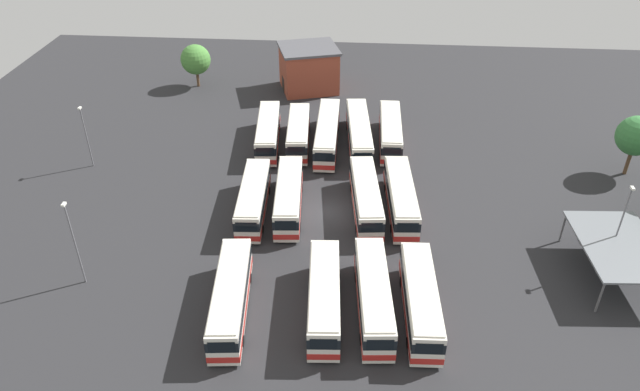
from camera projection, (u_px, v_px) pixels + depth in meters
name	position (u px, v px, depth m)	size (l,w,h in m)	color
ground_plane	(327.00, 212.00, 64.96)	(110.53, 110.53, 0.00)	#28282B
bus_row0_slot0	(268.00, 132.00, 76.73)	(12.72, 3.87, 3.49)	silver
bus_row0_slot1	(298.00, 133.00, 76.54)	(11.69, 3.45, 3.49)	silver
bus_row0_slot2	(327.00, 133.00, 76.57)	(14.59, 2.83, 3.49)	silver
bus_row0_slot3	(359.00, 133.00, 76.59)	(14.73, 3.89, 3.49)	silver
bus_row0_slot4	(390.00, 132.00, 76.82)	(12.63, 2.74, 3.49)	silver
bus_row1_slot0	(253.00, 199.00, 63.85)	(12.05, 3.34, 3.49)	silver
bus_row1_slot1	(289.00, 196.00, 64.22)	(12.43, 3.55, 3.49)	silver
bus_row1_slot3	(366.00, 197.00, 64.06)	(12.78, 3.97, 3.49)	silver
bus_row1_slot4	(401.00, 197.00, 64.08)	(12.76, 3.50, 3.49)	silver
bus_row2_slot0	(231.00, 297.00, 51.16)	(12.68, 3.83, 3.49)	silver
bus_row2_slot2	(324.00, 296.00, 51.20)	(12.07, 3.40, 3.49)	silver
bus_row2_slot3	(373.00, 295.00, 51.32)	(12.56, 3.66, 3.49)	silver
bus_row2_slot4	(420.00, 300.00, 50.86)	(12.14, 3.11, 3.49)	silver
depot_building	(309.00, 68.00, 91.21)	(9.97, 10.41, 6.66)	#99422D
maintenance_shelter	(620.00, 246.00, 54.54)	(11.01, 7.58, 3.57)	slate
lamp_post_by_building	(620.00, 224.00, 54.81)	(0.56, 0.28, 8.93)	slate
lamp_post_mid_lot	(86.00, 134.00, 70.87)	(0.56, 0.28, 7.84)	slate
lamp_post_far_corner	(74.00, 241.00, 52.87)	(0.56, 0.28, 8.82)	slate
tree_northeast	(637.00, 136.00, 68.92)	(4.66, 4.66, 7.44)	brown
tree_south_edge	(196.00, 60.00, 91.48)	(4.56, 4.56, 6.63)	brown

